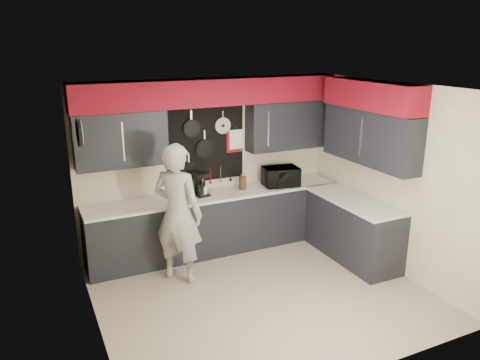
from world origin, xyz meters
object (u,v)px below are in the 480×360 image
person (178,213)px  utensil_crock (203,191)px  coffee_maker (200,183)px  microwave (281,176)px  knife_block (243,183)px

person → utensil_crock: bearing=-86.9°
utensil_crock → coffee_maker: coffee_maker is taller
person → coffee_maker: bearing=-83.0°
microwave → utensil_crock: bearing=-174.2°
knife_block → utensil_crock: size_ratio=1.38×
knife_block → person: (-1.24, -0.63, -0.08)m
microwave → knife_block: 0.62m
microwave → person: size_ratio=0.29×
microwave → knife_block: microwave is taller
microwave → utensil_crock: size_ratio=3.71×
utensil_crock → person: bearing=-134.4°
knife_block → coffee_maker: (-0.68, 0.02, 0.08)m
microwave → utensil_crock: 1.27m
person → knife_block: bearing=-105.6°
coffee_maker → person: size_ratio=0.19×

